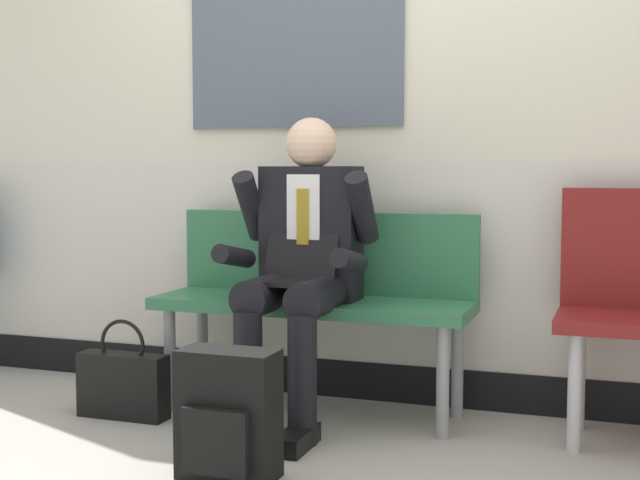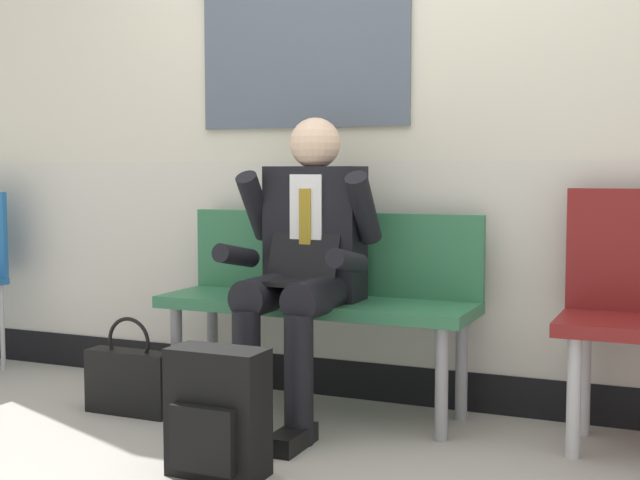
{
  "view_description": "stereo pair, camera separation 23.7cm",
  "coord_description": "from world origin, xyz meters",
  "px_view_note": "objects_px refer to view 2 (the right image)",
  "views": [
    {
      "loc": [
        1.01,
        -3.07,
        1.02
      ],
      "look_at": [
        -0.11,
        0.08,
        0.75
      ],
      "focal_mm": 48.69,
      "sensor_mm": 36.0,
      "label": 1
    },
    {
      "loc": [
        1.23,
        -2.99,
        1.02
      ],
      "look_at": [
        -0.11,
        0.08,
        0.75
      ],
      "focal_mm": 48.69,
      "sensor_mm": 36.0,
      "label": 2
    }
  ],
  "objects_px": {
    "person_seated": "(303,260)",
    "backpack": "(217,414)",
    "handbag": "(129,380)",
    "bench_with_person": "(322,290)"
  },
  "relations": [
    {
      "from": "person_seated",
      "to": "backpack",
      "type": "xyz_separation_m",
      "value": [
        0.0,
        -0.69,
        -0.45
      ]
    },
    {
      "from": "backpack",
      "to": "handbag",
      "type": "height_order",
      "value": "backpack"
    },
    {
      "from": "bench_with_person",
      "to": "person_seated",
      "type": "xyz_separation_m",
      "value": [
        -0.0,
        -0.19,
        0.14
      ]
    },
    {
      "from": "person_seated",
      "to": "handbag",
      "type": "height_order",
      "value": "person_seated"
    },
    {
      "from": "bench_with_person",
      "to": "person_seated",
      "type": "height_order",
      "value": "person_seated"
    },
    {
      "from": "bench_with_person",
      "to": "backpack",
      "type": "height_order",
      "value": "bench_with_person"
    },
    {
      "from": "person_seated",
      "to": "backpack",
      "type": "bearing_deg",
      "value": -89.67
    },
    {
      "from": "person_seated",
      "to": "backpack",
      "type": "relative_size",
      "value": 2.87
    },
    {
      "from": "person_seated",
      "to": "handbag",
      "type": "bearing_deg",
      "value": -164.79
    },
    {
      "from": "person_seated",
      "to": "handbag",
      "type": "xyz_separation_m",
      "value": [
        -0.71,
        -0.19,
        -0.52
      ]
    }
  ]
}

